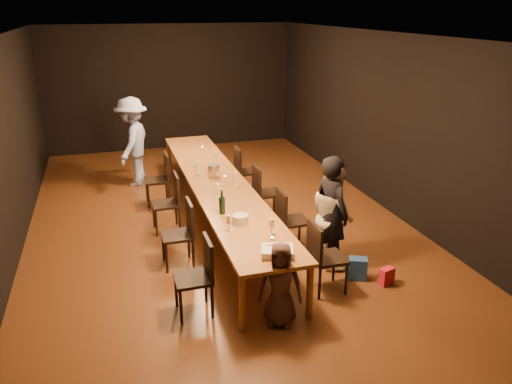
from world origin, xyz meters
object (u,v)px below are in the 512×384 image
object	(u,v)px
chair_left_3	(157,179)
ice_bucket	(214,171)
chair_right_2	(267,192)
plate_stack	(240,219)
birthday_cake	(277,251)
chair_left_0	(193,278)
woman_tan	(332,216)
woman_birthday	(331,213)
child	(280,285)
chair_right_1	(293,220)
chair_right_3	(248,171)
champagne_bottle	(222,201)
man_blue	(133,142)
chair_left_2	(166,203)
table	(218,184)
chair_right_0	(328,257)
chair_left_1	(177,235)

from	to	relation	value
chair_left_3	ice_bucket	world-z (taller)	ice_bucket
chair_right_2	plate_stack	xyz separation A→B (m)	(-0.94, -1.71, 0.34)
birthday_cake	ice_bucket	distance (m)	2.90
chair_left_0	woman_tan	bearing A→B (deg)	-72.30
woman_birthday	birthday_cake	bearing A→B (deg)	114.10
woman_tan	child	size ratio (longest dim) A/B	1.42
chair_left_3	chair_right_1	bearing A→B (deg)	-144.69
woman_tan	ice_bucket	distance (m)	2.33
chair_right_3	champagne_bottle	bearing A→B (deg)	-23.32
chair_left_0	man_blue	world-z (taller)	man_blue
chair_left_0	woman_birthday	bearing A→B (deg)	-73.94
woman_tan	child	distance (m)	1.65
chair_right_2	man_blue	size ratio (longest dim) A/B	0.53
chair_right_3	chair_left_2	world-z (taller)	same
chair_right_3	woman_birthday	xyz separation A→B (m)	(0.30, -3.02, 0.33)
table	woman_birthday	distance (m)	2.16
chair_right_3	chair_right_0	bearing A→B (deg)	-0.00
woman_tan	chair_right_1	bearing A→B (deg)	30.64
chair_right_2	chair_left_2	distance (m)	1.70
chair_right_3	chair_left_3	size ratio (longest dim) A/B	1.00
woman_birthday	birthday_cake	xyz separation A→B (m)	(-1.07, -0.84, -0.00)
table	chair_left_0	world-z (taller)	chair_left_0
chair_right_1	plate_stack	xyz separation A→B (m)	(-0.94, -0.51, 0.34)
chair_right_2	chair_left_1	size ratio (longest dim) A/B	1.00
ice_bucket	chair_right_1	bearing A→B (deg)	-59.15
woman_birthday	ice_bucket	world-z (taller)	woman_birthday
ice_bucket	chair_left_1	bearing A→B (deg)	-120.40
chair_right_2	chair_left_0	world-z (taller)	same
chair_left_0	ice_bucket	world-z (taller)	ice_bucket
chair_right_0	woman_birthday	size ratio (longest dim) A/B	0.58
table	chair_left_0	bearing A→B (deg)	-109.50
chair_right_2	chair_left_2	size ratio (longest dim) A/B	1.00
table	child	distance (m)	2.90
chair_right_2	chair_left_1	distance (m)	2.08
woman_tan	plate_stack	bearing A→B (deg)	85.63
chair_left_2	man_blue	distance (m)	2.47
chair_right_2	chair_left_3	size ratio (longest dim) A/B	1.00
chair_right_3	woman_birthday	bearing A→B (deg)	5.66
woman_tan	plate_stack	world-z (taller)	woman_tan
chair_right_1	woman_birthday	size ratio (longest dim) A/B	0.58
champagne_bottle	birthday_cake	bearing A→B (deg)	-76.68
chair_left_0	man_blue	distance (m)	4.84
chair_left_2	chair_right_0	bearing A→B (deg)	-144.69
woman_tan	chair_left_2	bearing A→B (deg)	47.02
birthday_cake	chair_right_2	bearing A→B (deg)	91.47
chair_left_1	woman_birthday	world-z (taller)	woman_birthday
table	chair_left_1	distance (m)	1.49
table	chair_right_2	world-z (taller)	chair_right_2
birthday_cake	chair_left_0	bearing A→B (deg)	-178.20
table	chair_right_0	world-z (taller)	chair_right_0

